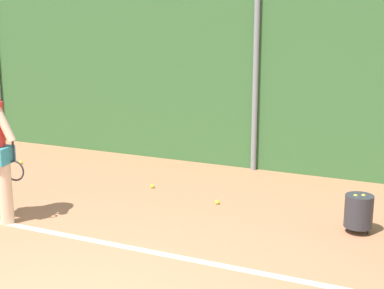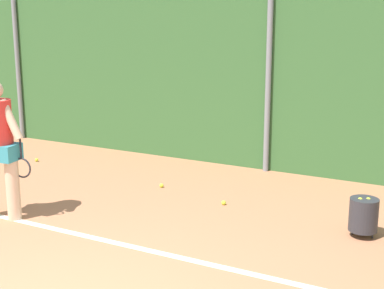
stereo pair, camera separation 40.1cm
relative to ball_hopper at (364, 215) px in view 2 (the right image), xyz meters
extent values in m
plane|color=#B2704C|center=(-2.19, -1.72, -0.29)|extent=(31.61, 31.61, 0.00)
cube|color=#386633|center=(-2.19, 2.50, 1.25)|extent=(20.55, 0.25, 3.08)
cylinder|color=gray|center=(-8.12, 2.32, 1.40)|extent=(0.10, 0.10, 3.38)
cylinder|color=gray|center=(-2.19, 2.32, 1.40)|extent=(0.10, 0.10, 3.38)
cube|color=white|center=(-2.19, -1.66, -0.29)|extent=(15.01, 0.10, 0.01)
cylinder|color=beige|center=(-4.33, -1.63, 0.12)|extent=(0.18, 0.18, 0.83)
cylinder|color=beige|center=(-4.29, -1.62, 1.10)|extent=(0.33, 0.15, 0.55)
cylinder|color=black|center=(-4.21, -1.56, 0.71)|extent=(0.03, 0.03, 0.28)
torus|color=#26262B|center=(-4.21, -1.56, 0.44)|extent=(0.28, 0.07, 0.28)
cylinder|color=#2D2D33|center=(0.00, 0.00, 0.00)|extent=(0.36, 0.36, 0.42)
cylinder|color=#2D2D33|center=(0.13, 0.00, -0.25)|extent=(0.02, 0.02, 0.08)
cylinder|color=#2D2D33|center=(-0.13, 0.00, -0.25)|extent=(0.02, 0.02, 0.08)
cylinder|color=#2D2D33|center=(0.00, 0.13, -0.25)|extent=(0.02, 0.02, 0.08)
sphere|color=#CCDB33|center=(0.04, 0.03, 0.19)|extent=(0.07, 0.07, 0.07)
sphere|color=#CCDB33|center=(-0.05, -0.02, 0.19)|extent=(0.07, 0.07, 0.07)
sphere|color=#CCDB33|center=(-2.06, 0.27, -0.26)|extent=(0.07, 0.07, 0.07)
sphere|color=#CCDB33|center=(-3.32, 0.57, -0.26)|extent=(0.07, 0.07, 0.07)
sphere|color=#CCDB33|center=(-6.30, 0.86, -0.26)|extent=(0.07, 0.07, 0.07)
camera|label=1|loc=(0.88, -7.03, 2.42)|focal=52.23mm
camera|label=2|loc=(1.24, -6.85, 2.42)|focal=52.23mm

